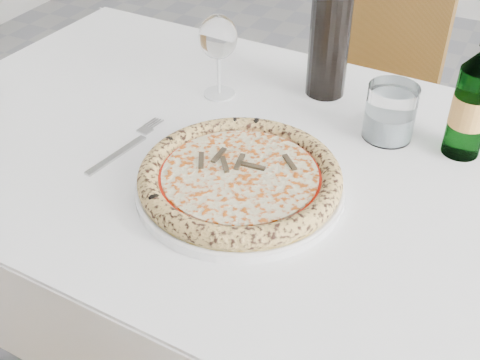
% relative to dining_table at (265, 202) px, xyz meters
% --- Properties ---
extents(dining_table, '(1.36, 0.84, 0.76)m').
position_rel_dining_table_xyz_m(dining_table, '(0.00, 0.00, 0.00)').
color(dining_table, brown).
rests_on(dining_table, floor).
extents(chair_far, '(0.41, 0.42, 0.93)m').
position_rel_dining_table_xyz_m(chair_far, '(-0.05, 0.81, -0.13)').
color(chair_far, brown).
rests_on(chair_far, floor).
extents(plate, '(0.32, 0.32, 0.02)m').
position_rel_dining_table_xyz_m(plate, '(-0.00, -0.10, 0.11)').
color(plate, white).
rests_on(plate, dining_table).
extents(pizza, '(0.31, 0.31, 0.03)m').
position_rel_dining_table_xyz_m(pizza, '(-0.00, -0.10, 0.12)').
color(pizza, tan).
rests_on(pizza, plate).
extents(fork, '(0.03, 0.19, 0.00)m').
position_rel_dining_table_xyz_m(fork, '(-0.22, -0.08, 0.10)').
color(fork, '#ADADAD').
rests_on(fork, dining_table).
extents(wine_glass, '(0.07, 0.07, 0.16)m').
position_rel_dining_table_xyz_m(wine_glass, '(-0.17, 0.15, 0.21)').
color(wine_glass, silver).
rests_on(wine_glass, dining_table).
extents(tumbler, '(0.09, 0.09, 0.10)m').
position_rel_dining_table_xyz_m(tumbler, '(0.16, 0.15, 0.14)').
color(tumbler, white).
rests_on(tumbler, dining_table).
extents(beer_bottle, '(0.06, 0.06, 0.24)m').
position_rel_dining_table_xyz_m(beer_bottle, '(0.28, 0.16, 0.19)').
color(beer_bottle, '#29682E').
rests_on(beer_bottle, dining_table).
extents(wine_bottle, '(0.08, 0.08, 0.31)m').
position_rel_dining_table_xyz_m(wine_bottle, '(0.01, 0.25, 0.23)').
color(wine_bottle, black).
rests_on(wine_bottle, dining_table).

